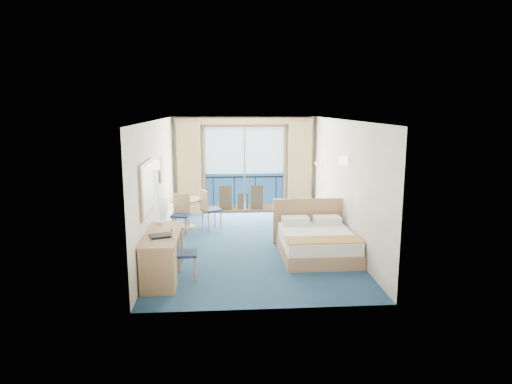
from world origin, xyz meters
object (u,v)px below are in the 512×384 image
desk (159,262)px  table_chair_b (181,211)px  bed (316,242)px  round_table (186,206)px  desk_chair (180,249)px  nightstand (326,223)px  floor_lamp (317,176)px  table_chair_a (208,207)px  armchair (298,212)px

desk → table_chair_b: 3.32m
bed → round_table: size_ratio=2.36×
bed → desk_chair: bearing=-156.9°
nightstand → desk: 4.44m
floor_lamp → round_table: floor_lamp is taller
desk_chair → floor_lamp: bearing=-40.2°
bed → table_chair_a: size_ratio=1.92×
floor_lamp → bed: bearing=-101.8°
table_chair_b → round_table: bearing=90.4°
desk_chair → table_chair_b: desk_chair is taller
desk → table_chair_a: 3.73m
armchair → table_chair_b: table_chair_b is taller
armchair → desk_chair: bearing=-1.4°
floor_lamp → desk_chair: floor_lamp is taller
floor_lamp → table_chair_b: (-3.50, -1.14, -0.63)m
desk → table_chair_a: bearing=79.0°
bed → table_chair_a: bearing=135.8°
armchair → table_chair_a: (-2.27, -0.21, 0.23)m
desk_chair → table_chair_a: bearing=-8.5°
armchair → floor_lamp: (0.60, 0.59, 0.84)m
desk_chair → table_chair_a: size_ratio=0.98×
table_chair_a → nightstand: bearing=-134.5°
floor_lamp → table_chair_a: bearing=-164.3°
armchair → bed: bearing=35.1°
round_table → table_chair_a: (0.56, -0.18, 0.01)m
table_chair_a → table_chair_b: (-0.63, -0.34, -0.03)m
floor_lamp → table_chair_a: size_ratio=1.56×
armchair → table_chair_b: 2.96m
table_chair_a → round_table: bearing=45.1°
floor_lamp → desk_chair: bearing=-128.4°
table_chair_b → desk_chair: bearing=-77.1°
desk → round_table: (0.15, 3.84, 0.10)m
bed → desk: 3.30m
desk_chair → round_table: 3.50m
floor_lamp → table_chair_b: 3.74m
armchair → table_chair_a: bearing=-49.0°
table_chair_b → desk: bearing=-83.0°
table_chair_b → table_chair_a: bearing=36.2°
nightstand → table_chair_b: (-3.37, 0.52, 0.22)m
floor_lamp → round_table: bearing=-169.7°
bed → table_chair_a: (-2.25, 2.19, 0.27)m
desk → table_chair_b: table_chair_b is taller
desk_chair → table_chair_b: bearing=2.9°
nightstand → desk: (-3.44, -2.80, 0.14)m
floor_lamp → round_table: 3.54m
bed → table_chair_b: bed is taller
round_table → table_chair_b: table_chair_b is taller
bed → desk: (-2.95, -1.47, 0.17)m
bed → desk_chair: bed is taller
table_chair_a → desk_chair: bearing=146.1°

